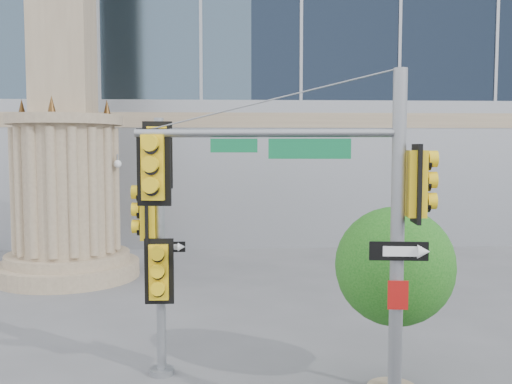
{
  "coord_description": "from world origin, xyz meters",
  "views": [
    {
      "loc": [
        -0.96,
        -9.05,
        4.1
      ],
      "look_at": [
        -0.41,
        2.0,
        3.24
      ],
      "focal_mm": 40.0,
      "sensor_mm": 36.0,
      "label": 1
    }
  ],
  "objects": [
    {
      "name": "monument",
      "position": [
        -6.0,
        9.0,
        5.52
      ],
      "size": [
        4.4,
        4.4,
        16.6
      ],
      "color": "gray",
      "rests_on": "ground"
    },
    {
      "name": "main_signal_pole",
      "position": [
        0.43,
        -1.35,
        3.2
      ],
      "size": [
        3.98,
        0.79,
        5.16
      ],
      "rotation": [
        0.0,
        0.0,
        -0.11
      ],
      "color": "slate",
      "rests_on": "ground"
    },
    {
      "name": "secondary_signal_pole",
      "position": [
        -2.21,
        0.95,
        2.71
      ],
      "size": [
        0.79,
        0.59,
        4.62
      ],
      "rotation": [
        0.0,
        0.0,
        -0.01
      ],
      "color": "slate",
      "rests_on": "ground"
    },
    {
      "name": "street_tree",
      "position": [
        1.83,
        0.12,
        2.06
      ],
      "size": [
        2.01,
        1.96,
        3.13
      ],
      "color": "gray",
      "rests_on": "ground"
    }
  ]
}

